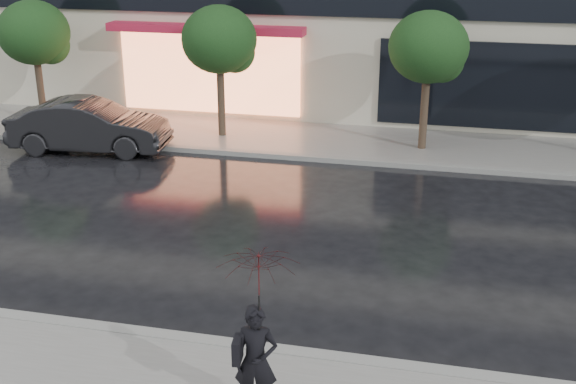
% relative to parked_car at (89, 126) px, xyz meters
% --- Properties ---
extents(ground, '(120.00, 120.00, 0.00)m').
position_rel_parked_car_xyz_m(ground, '(6.29, -7.95, -0.74)').
color(ground, black).
rests_on(ground, ground).
extents(sidewalk_far, '(60.00, 3.50, 0.12)m').
position_rel_parked_car_xyz_m(sidewalk_far, '(6.29, 2.30, -0.68)').
color(sidewalk_far, slate).
rests_on(sidewalk_far, ground).
extents(curb_near, '(60.00, 0.25, 0.14)m').
position_rel_parked_car_xyz_m(curb_near, '(6.29, -8.95, -0.67)').
color(curb_near, gray).
rests_on(curb_near, ground).
extents(curb_far, '(60.00, 0.25, 0.14)m').
position_rel_parked_car_xyz_m(curb_far, '(6.29, 0.55, -0.67)').
color(curb_far, gray).
rests_on(curb_far, ground).
extents(tree_far_west, '(2.20, 2.20, 3.99)m').
position_rel_parked_car_xyz_m(tree_far_west, '(-2.65, 2.08, 2.18)').
color(tree_far_west, '#33261C').
rests_on(tree_far_west, ground).
extents(tree_mid_west, '(2.20, 2.20, 3.99)m').
position_rel_parked_car_xyz_m(tree_mid_west, '(3.35, 2.08, 2.18)').
color(tree_mid_west, '#33261C').
rests_on(tree_mid_west, ground).
extents(tree_mid_east, '(2.20, 2.20, 3.99)m').
position_rel_parked_car_xyz_m(tree_mid_east, '(9.35, 2.08, 2.18)').
color(tree_mid_east, '#33261C').
rests_on(tree_mid_east, ground).
extents(parked_car, '(4.64, 2.04, 1.48)m').
position_rel_parked_car_xyz_m(parked_car, '(0.00, 0.00, 0.00)').
color(parked_car, black).
rests_on(parked_car, ground).
extents(pedestrian_with_umbrella, '(1.14, 1.15, 2.35)m').
position_rel_parked_car_xyz_m(pedestrian_with_umbrella, '(7.85, -10.44, 0.98)').
color(pedestrian_with_umbrella, black).
rests_on(pedestrian_with_umbrella, sidewalk_near).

